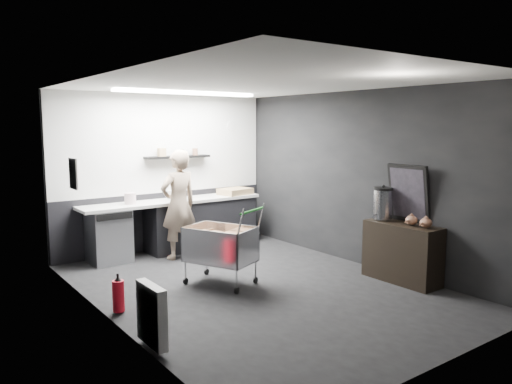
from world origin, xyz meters
TOP-DOWN VIEW (x-y plane):
  - floor at (0.00, 0.00)m, footprint 5.50×5.50m
  - ceiling at (0.00, 0.00)m, footprint 5.50×5.50m
  - wall_back at (0.00, 2.75)m, footprint 5.50×0.00m
  - wall_front at (0.00, -2.75)m, footprint 5.50×0.00m
  - wall_left at (-2.00, 0.00)m, footprint 0.00×5.50m
  - wall_right at (2.00, 0.00)m, footprint 0.00×5.50m
  - kitchen_wall_panel at (0.00, 2.73)m, footprint 3.95×0.02m
  - dado_panel at (0.00, 2.73)m, footprint 3.95×0.02m
  - floating_shelf at (0.20, 2.62)m, footprint 1.20×0.22m
  - wall_clock at (1.40, 2.72)m, footprint 0.20×0.03m
  - poster at (-1.98, 1.30)m, footprint 0.02×0.30m
  - poster_red_band at (-1.98, 1.30)m, footprint 0.02×0.22m
  - radiator at (-1.94, -0.90)m, footprint 0.10×0.50m
  - ceiling_strip at (0.00, 1.85)m, footprint 2.40×0.20m
  - prep_counter at (0.14, 2.42)m, footprint 3.20×0.61m
  - person at (-0.14, 1.97)m, footprint 0.69×0.49m
  - shopping_cart at (-0.32, 0.43)m, footprint 0.95×1.21m
  - sideboard at (1.79, -0.95)m, footprint 0.46×1.09m
  - fire_extinguisher at (-1.85, 0.21)m, footprint 0.14×0.14m
  - cardboard_box at (1.24, 2.37)m, footprint 0.62×0.50m
  - pink_tub at (-0.77, 2.42)m, footprint 0.18×0.18m
  - white_container at (-0.01, 2.37)m, footprint 0.24×0.22m

SIDE VIEW (x-z plane):
  - floor at x=0.00m, z-range 0.00..0.00m
  - fire_extinguisher at x=-1.85m, z-range -0.01..0.45m
  - radiator at x=-1.94m, z-range 0.05..0.65m
  - prep_counter at x=0.14m, z-range 0.01..0.91m
  - dado_panel at x=0.00m, z-range 0.00..1.00m
  - shopping_cart at x=-0.32m, z-range -0.02..1.05m
  - sideboard at x=1.79m, z-range -0.29..1.34m
  - person at x=-0.14m, z-range 0.00..1.78m
  - cardboard_box at x=1.24m, z-range 0.90..1.01m
  - white_container at x=-0.01m, z-range 0.90..1.07m
  - pink_tub at x=-0.77m, z-range 0.90..1.08m
  - wall_back at x=0.00m, z-range -1.40..4.10m
  - wall_front at x=0.00m, z-range -1.40..4.10m
  - wall_left at x=-2.00m, z-range -1.40..4.10m
  - wall_right at x=2.00m, z-range -1.40..4.10m
  - poster at x=-1.98m, z-range 1.35..1.75m
  - floating_shelf at x=0.20m, z-range 1.60..1.64m
  - poster_red_band at x=-1.98m, z-range 1.57..1.67m
  - kitchen_wall_panel at x=0.00m, z-range 1.00..2.70m
  - wall_clock at x=1.40m, z-range 2.05..2.25m
  - ceiling_strip at x=0.00m, z-range 2.65..2.69m
  - ceiling at x=0.00m, z-range 2.70..2.70m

